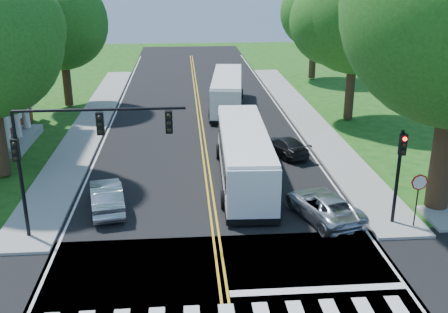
{
  "coord_description": "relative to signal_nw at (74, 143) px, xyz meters",
  "views": [
    {
      "loc": [
        -1.31,
        -14.56,
        11.18
      ],
      "look_at": [
        0.65,
        9.74,
        2.4
      ],
      "focal_mm": 42.0,
      "sensor_mm": 36.0,
      "label": 1
    }
  ],
  "objects": [
    {
      "name": "signal_ne",
      "position": [
        14.06,
        0.01,
        -1.41
      ],
      "size": [
        0.3,
        0.46,
        4.4
      ],
      "color": "black",
      "rests_on": "ground"
    },
    {
      "name": "tree_east_far",
      "position": [
        18.36,
        33.57,
        2.48
      ],
      "size": [
        7.2,
        7.2,
        10.34
      ],
      "color": "#351E15",
      "rests_on": "ground"
    },
    {
      "name": "suv",
      "position": [
        11.01,
        0.94,
        -3.72
      ],
      "size": [
        3.43,
        5.1,
        1.3
      ],
      "primitive_type": "imported",
      "rotation": [
        0.0,
        0.0,
        3.44
      ],
      "color": "silver",
      "rests_on": "road"
    },
    {
      "name": "edge_line_w",
      "position": [
        -0.94,
        15.57,
        -4.36
      ],
      "size": [
        0.12,
        70.0,
        0.01
      ],
      "primitive_type": "cube",
      "color": "silver",
      "rests_on": "road"
    },
    {
      "name": "tree_east_mid",
      "position": [
        17.36,
        17.57,
        3.48
      ],
      "size": [
        8.4,
        8.4,
        11.93
      ],
      "color": "#351E15",
      "rests_on": "ground"
    },
    {
      "name": "hatchback",
      "position": [
        0.71,
        2.74,
        -3.66
      ],
      "size": [
        2.27,
        4.47,
        1.41
      ],
      "primitive_type": "imported",
      "rotation": [
        0.0,
        0.0,
        3.33
      ],
      "color": "#ADAFB4",
      "rests_on": "road"
    },
    {
      "name": "bus_lead",
      "position": [
        7.81,
        5.85,
        -2.81
      ],
      "size": [
        3.09,
        11.52,
        2.96
      ],
      "rotation": [
        0.0,
        0.0,
        3.11
      ],
      "color": "white",
      "rests_on": "road"
    },
    {
      "name": "stop_bar",
      "position": [
        9.36,
        -4.83,
        -4.36
      ],
      "size": [
        6.6,
        0.4,
        0.01
      ],
      "primitive_type": "cube",
      "color": "silver",
      "rests_on": "road"
    },
    {
      "name": "stop_sign",
      "position": [
        14.86,
        -0.45,
        -2.35
      ],
      "size": [
        0.76,
        0.08,
        2.53
      ],
      "color": "black",
      "rests_on": "ground"
    },
    {
      "name": "signal_nw",
      "position": [
        0.0,
        0.0,
        0.0
      ],
      "size": [
        7.15,
        0.46,
        5.66
      ],
      "color": "black",
      "rests_on": "ground"
    },
    {
      "name": "sidewalk_nw",
      "position": [
        -2.44,
        18.57,
        -4.3
      ],
      "size": [
        2.6,
        40.0,
        0.15
      ],
      "primitive_type": "cube",
      "color": "gray",
      "rests_on": "ground"
    },
    {
      "name": "edge_line_e",
      "position": [
        12.66,
        15.57,
        -4.36
      ],
      "size": [
        0.12,
        70.0,
        0.01
      ],
      "primitive_type": "cube",
      "color": "silver",
      "rests_on": "road"
    },
    {
      "name": "dark_sedan",
      "position": [
        10.91,
        9.96,
        -3.79
      ],
      "size": [
        2.94,
        4.29,
        1.15
      ],
      "primitive_type": "imported",
      "rotation": [
        0.0,
        0.0,
        3.51
      ],
      "color": "black",
      "rests_on": "road"
    },
    {
      "name": "center_line",
      "position": [
        5.86,
        15.57,
        -4.36
      ],
      "size": [
        0.36,
        70.0,
        0.01
      ],
      "primitive_type": "cube",
      "color": "gold",
      "rests_on": "road"
    },
    {
      "name": "tree_west_far",
      "position": [
        -5.14,
        23.57,
        2.62
      ],
      "size": [
        7.6,
        7.6,
        10.67
      ],
      "color": "#351E15",
      "rests_on": "ground"
    },
    {
      "name": "sidewalk_ne",
      "position": [
        14.16,
        18.57,
        -4.3
      ],
      "size": [
        2.6,
        40.0,
        0.15
      ],
      "primitive_type": "cube",
      "color": "gray",
      "rests_on": "ground"
    },
    {
      "name": "bus_follow",
      "position": [
        8.28,
        21.92,
        -2.87
      ],
      "size": [
        3.61,
        11.21,
        2.85
      ],
      "rotation": [
        0.0,
        0.0,
        3.03
      ],
      "color": "white",
      "rests_on": "road"
    },
    {
      "name": "road",
      "position": [
        5.86,
        11.57,
        -4.37
      ],
      "size": [
        14.0,
        96.0,
        0.01
      ],
      "primitive_type": "cube",
      "color": "black",
      "rests_on": "ground"
    }
  ]
}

